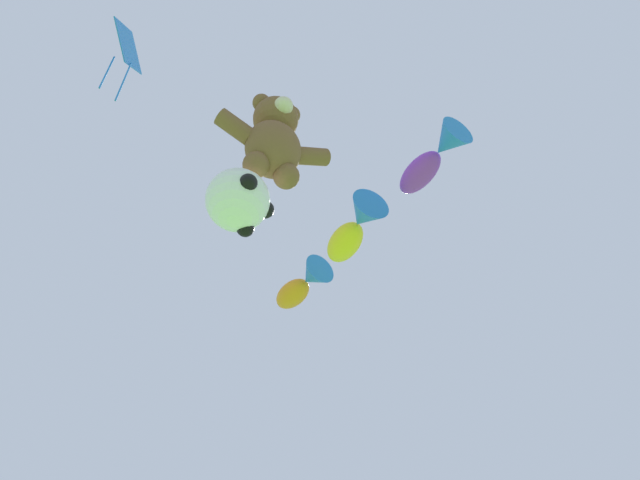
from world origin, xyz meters
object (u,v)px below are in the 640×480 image
Objects in this scene: soccer_ball_kite at (238,200)px; diamond_kite at (127,50)px; teddy_bear_kite at (274,139)px; fish_kite_goldfin at (354,229)px; fish_kite_violet at (433,158)px; fish_kite_tangerine at (302,285)px.

diamond_kite is (-2.09, 1.61, 4.79)m from soccer_ball_kite.
teddy_bear_kite is at bearing -34.91° from diamond_kite.
teddy_bear_kite is 4.91m from fish_kite_goldfin.
fish_kite_violet is at bearing -9.47° from diamond_kite.
diamond_kite reaches higher than fish_kite_tangerine.
teddy_bear_kite is 0.99× the size of fish_kite_tangerine.
soccer_ball_kite is at bearing -37.50° from diamond_kite.
soccer_ball_kite is at bearing -171.33° from fish_kite_violet.
soccer_ball_kite is 5.46m from diamond_kite.
fish_kite_violet is 0.95× the size of fish_kite_goldfin.
teddy_bear_kite is 4.53m from diamond_kite.
diamond_kite is at bearing 145.09° from teddy_bear_kite.
fish_kite_violet is at bearing 11.29° from teddy_bear_kite.
teddy_bear_kite is at bearing -168.71° from fish_kite_violet.
fish_kite_goldfin is 0.81× the size of diamond_kite.
diamond_kite is (-5.52, -1.34, 1.08)m from fish_kite_goldfin.
diamond_kite reaches higher than fish_kite_goldfin.
teddy_bear_kite is 0.94× the size of fish_kite_goldfin.
fish_kite_tangerine is at bearing 61.77° from teddy_bear_kite.
fish_kite_goldfin is at bearing 102.24° from fish_kite_violet.
diamond_kite is (-6.03, 1.01, 1.00)m from fish_kite_violet.
soccer_ball_kite is 5.50m from fish_kite_violet.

